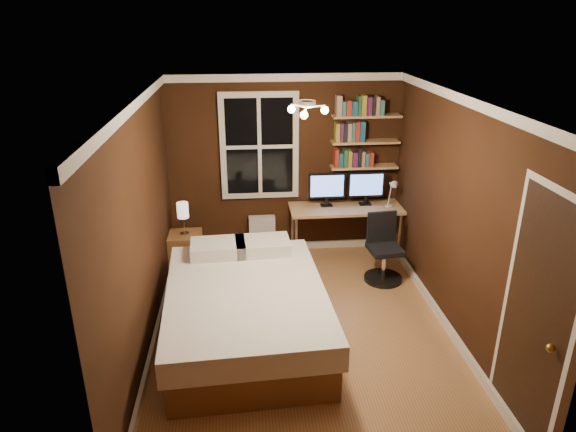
{
  "coord_description": "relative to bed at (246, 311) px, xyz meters",
  "views": [
    {
      "loc": [
        -0.61,
        -4.71,
        3.23
      ],
      "look_at": [
        -0.12,
        0.45,
        1.17
      ],
      "focal_mm": 32.0,
      "sensor_mm": 36.0,
      "label": 1
    }
  ],
  "objects": [
    {
      "name": "books_row_upper",
      "position": [
        1.69,
        2.05,
        1.76
      ],
      "size": [
        0.6,
        0.16,
        0.23
      ],
      "primitive_type": null,
      "color": "#25582E",
      "rests_on": "bookshelf_upper"
    },
    {
      "name": "wall_back",
      "position": [
        0.61,
        2.17,
        0.93
      ],
      "size": [
        3.2,
        0.04,
        2.5
      ],
      "primitive_type": "cube",
      "color": "black",
      "rests_on": "ground"
    },
    {
      "name": "wall_left",
      "position": [
        -0.99,
        0.07,
        0.93
      ],
      "size": [
        0.04,
        4.2,
        2.5
      ],
      "primitive_type": "cube",
      "color": "black",
      "rests_on": "ground"
    },
    {
      "name": "ceiling_fixture",
      "position": [
        0.61,
        -0.03,
        2.08
      ],
      "size": [
        0.44,
        0.44,
        0.18
      ],
      "primitive_type": null,
      "color": "beige",
      "rests_on": "ceiling"
    },
    {
      "name": "desk",
      "position": [
        1.42,
        1.86,
        0.35
      ],
      "size": [
        1.55,
        0.58,
        0.74
      ],
      "color": "tan",
      "rests_on": "ground"
    },
    {
      "name": "wall_right",
      "position": [
        2.21,
        0.07,
        0.93
      ],
      "size": [
        0.04,
        4.2,
        2.5
      ],
      "primitive_type": "cube",
      "color": "black",
      "rests_on": "ground"
    },
    {
      "name": "monitor_left",
      "position": [
        1.16,
        1.94,
        0.65
      ],
      "size": [
        0.51,
        0.12,
        0.47
      ],
      "primitive_type": null,
      "color": "black",
      "rests_on": "desk"
    },
    {
      "name": "bookshelf_middle",
      "position": [
        1.69,
        2.05,
        1.28
      ],
      "size": [
        0.92,
        0.22,
        0.03
      ],
      "primitive_type": "cube",
      "color": "tan",
      "rests_on": "wall_back"
    },
    {
      "name": "office_chair",
      "position": [
        1.78,
        1.13,
        -0.0
      ],
      "size": [
        0.49,
        0.49,
        0.88
      ],
      "rotation": [
        0.0,
        0.0,
        0.1
      ],
      "color": "black",
      "rests_on": "ground"
    },
    {
      "name": "radiator",
      "position": [
        0.27,
        2.06,
        -0.05
      ],
      "size": [
        0.37,
        0.13,
        0.55
      ],
      "primitive_type": "cube",
      "color": "silver",
      "rests_on": "ground"
    },
    {
      "name": "books_row_middle",
      "position": [
        1.69,
        2.05,
        1.41
      ],
      "size": [
        0.42,
        0.16,
        0.23
      ],
      "primitive_type": null,
      "color": "navy",
      "rests_on": "bookshelf_middle"
    },
    {
      "name": "monitor_right",
      "position": [
        1.71,
        1.94,
        0.65
      ],
      "size": [
        0.51,
        0.12,
        0.47
      ],
      "primitive_type": null,
      "color": "black",
      "rests_on": "desk"
    },
    {
      "name": "door",
      "position": [
        2.2,
        -1.48,
        0.7
      ],
      "size": [
        0.03,
        0.82,
        2.05
      ],
      "primitive_type": null,
      "color": "black",
      "rests_on": "ground"
    },
    {
      "name": "ceiling",
      "position": [
        0.61,
        0.07,
        2.18
      ],
      "size": [
        3.2,
        4.2,
        0.02
      ],
      "primitive_type": "cube",
      "color": "white",
      "rests_on": "wall_back"
    },
    {
      "name": "bookshelf_lower",
      "position": [
        1.69,
        2.05,
        0.93
      ],
      "size": [
        0.92,
        0.22,
        0.03
      ],
      "primitive_type": "cube",
      "color": "tan",
      "rests_on": "wall_back"
    },
    {
      "name": "books_row_lower",
      "position": [
        1.69,
        2.05,
        1.06
      ],
      "size": [
        0.54,
        0.16,
        0.23
      ],
      "primitive_type": null,
      "color": "maroon",
      "rests_on": "bookshelf_lower"
    },
    {
      "name": "door_knob",
      "position": [
        2.16,
        -1.78,
        0.68
      ],
      "size": [
        0.06,
        0.06,
        0.06
      ],
      "primitive_type": "sphere",
      "color": "gold",
      "rests_on": "door"
    },
    {
      "name": "desk_lamp",
      "position": [
        2.02,
        1.74,
        0.63
      ],
      "size": [
        0.14,
        0.32,
        0.44
      ],
      "primitive_type": null,
      "color": "silver",
      "rests_on": "desk"
    },
    {
      "name": "bookshelf_upper",
      "position": [
        1.69,
        2.05,
        1.63
      ],
      "size": [
        0.92,
        0.22,
        0.03
      ],
      "primitive_type": "cube",
      "color": "tan",
      "rests_on": "wall_back"
    },
    {
      "name": "window",
      "position": [
        0.26,
        2.13,
        1.23
      ],
      "size": [
        1.06,
        0.06,
        1.46
      ],
      "primitive_type": "cube",
      "color": "silver",
      "rests_on": "wall_back"
    },
    {
      "name": "floor",
      "position": [
        0.61,
        0.07,
        -0.32
      ],
      "size": [
        4.2,
        4.2,
        0.0
      ],
      "primitive_type": "plane",
      "color": "#945F3B",
      "rests_on": "ground"
    },
    {
      "name": "nightstand",
      "position": [
        -0.77,
        1.61,
        -0.06
      ],
      "size": [
        0.43,
        0.43,
        0.53
      ],
      "primitive_type": "cube",
      "rotation": [
        0.0,
        0.0,
        -0.01
      ],
      "color": "brown",
      "rests_on": "ground"
    },
    {
      "name": "bedside_lamp",
      "position": [
        -0.77,
        1.61,
        0.42
      ],
      "size": [
        0.15,
        0.15,
        0.44
      ],
      "primitive_type": null,
      "color": "#F4E6CF",
      "rests_on": "nightstand"
    },
    {
      "name": "bed",
      "position": [
        0.0,
        0.0,
        0.0
      ],
      "size": [
        1.72,
        2.31,
        0.76
      ],
      "rotation": [
        0.0,
        0.0,
        0.05
      ],
      "color": "brown",
      "rests_on": "ground"
    }
  ]
}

